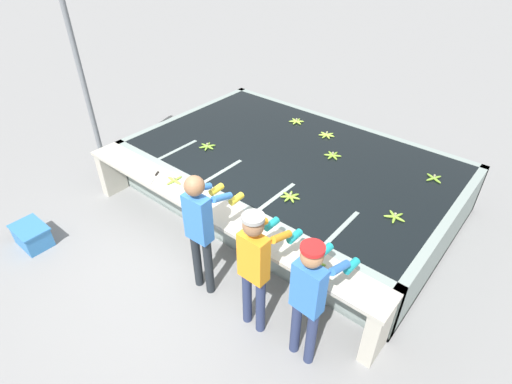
% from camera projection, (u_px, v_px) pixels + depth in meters
% --- Properties ---
extents(ground_plane, '(80.00, 80.00, 0.00)m').
position_uv_depth(ground_plane, '(204.00, 262.00, 5.60)').
color(ground_plane, gray).
rests_on(ground_plane, ground).
extents(wash_tank, '(5.08, 3.22, 0.83)m').
position_uv_depth(wash_tank, '(291.00, 176.00, 6.64)').
color(wash_tank, gray).
rests_on(wash_tank, ground).
extents(work_ledge, '(5.08, 0.45, 0.83)m').
position_uv_depth(work_ledge, '(213.00, 220.00, 5.39)').
color(work_ledge, '#B7B2A3').
rests_on(work_ledge, ground).
extents(worker_0, '(0.42, 0.72, 1.73)m').
position_uv_depth(worker_0, '(201.00, 224.00, 4.65)').
color(worker_0, '#1E2328').
rests_on(worker_0, ground).
extents(worker_1, '(0.41, 0.72, 1.66)m').
position_uv_depth(worker_1, '(256.00, 262.00, 4.21)').
color(worker_1, navy).
rests_on(worker_1, ground).
extents(worker_2, '(0.43, 0.72, 1.63)m').
position_uv_depth(worker_2, '(310.00, 293.00, 3.89)').
color(worker_2, navy).
rests_on(worker_2, ground).
extents(banana_bunch_floating_0, '(0.27, 0.28, 0.08)m').
position_uv_depth(banana_bunch_floating_0, '(297.00, 121.00, 7.33)').
color(banana_bunch_floating_0, '#9EC642').
rests_on(banana_bunch_floating_0, wash_tank).
extents(banana_bunch_floating_1, '(0.26, 0.28, 0.08)m').
position_uv_depth(banana_bunch_floating_1, '(333.00, 155.00, 6.33)').
color(banana_bunch_floating_1, '#7FAD33').
rests_on(banana_bunch_floating_1, wash_tank).
extents(banana_bunch_floating_2, '(0.28, 0.28, 0.08)m').
position_uv_depth(banana_bunch_floating_2, '(290.00, 197.00, 5.43)').
color(banana_bunch_floating_2, '#7FAD33').
rests_on(banana_bunch_floating_2, wash_tank).
extents(banana_bunch_floating_3, '(0.27, 0.27, 0.08)m').
position_uv_depth(banana_bunch_floating_3, '(434.00, 178.00, 5.80)').
color(banana_bunch_floating_3, '#75A333').
rests_on(banana_bunch_floating_3, wash_tank).
extents(banana_bunch_floating_4, '(0.27, 0.28, 0.08)m').
position_uv_depth(banana_bunch_floating_4, '(395.00, 217.00, 5.07)').
color(banana_bunch_floating_4, '#7FAD33').
rests_on(banana_bunch_floating_4, wash_tank).
extents(banana_bunch_floating_5, '(0.28, 0.27, 0.08)m').
position_uv_depth(banana_bunch_floating_5, '(327.00, 135.00, 6.90)').
color(banana_bunch_floating_5, '#9EC642').
rests_on(banana_bunch_floating_5, wash_tank).
extents(banana_bunch_floating_6, '(0.28, 0.26, 0.08)m').
position_uv_depth(banana_bunch_floating_6, '(207.00, 146.00, 6.57)').
color(banana_bunch_floating_6, '#75A333').
rests_on(banana_bunch_floating_6, wash_tank).
extents(banana_bunch_ledge_0, '(0.27, 0.28, 0.08)m').
position_uv_depth(banana_bunch_ledge_0, '(314.00, 263.00, 4.41)').
color(banana_bunch_ledge_0, '#75A333').
rests_on(banana_bunch_ledge_0, work_ledge).
extents(banana_bunch_ledge_1, '(0.28, 0.28, 0.08)m').
position_uv_depth(banana_bunch_ledge_1, '(174.00, 180.00, 5.74)').
color(banana_bunch_ledge_1, '#93BC3D').
rests_on(banana_bunch_ledge_1, work_ledge).
extents(knife_0, '(0.19, 0.32, 0.02)m').
position_uv_depth(knife_0, '(155.00, 176.00, 5.85)').
color(knife_0, silver).
rests_on(knife_0, work_ledge).
extents(crate, '(0.55, 0.39, 0.32)m').
position_uv_depth(crate, '(32.00, 235.00, 5.81)').
color(crate, '#3375B7').
rests_on(crate, ground).
extents(support_post_left, '(0.09, 0.09, 3.20)m').
position_uv_depth(support_post_left, '(83.00, 82.00, 6.86)').
color(support_post_left, slate).
rests_on(support_post_left, ground).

